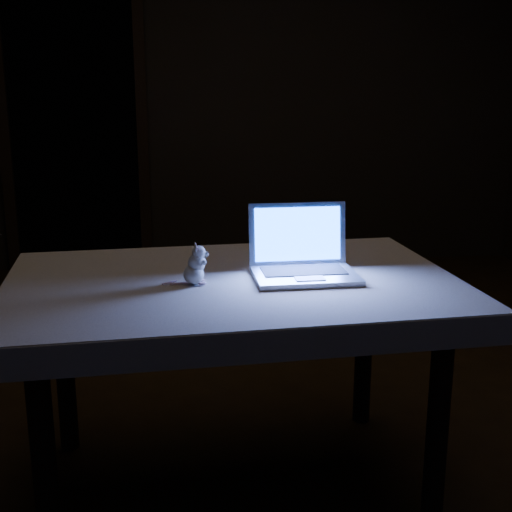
{
  "coord_description": "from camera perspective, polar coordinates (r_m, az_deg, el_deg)",
  "views": [
    {
      "loc": [
        -0.37,
        -2.65,
        1.37
      ],
      "look_at": [
        -0.12,
        -0.48,
        0.82
      ],
      "focal_mm": 48.0,
      "sensor_mm": 36.0,
      "label": 1
    }
  ],
  "objects": [
    {
      "name": "back_wall",
      "position": [
        5.16,
        -2.6,
        13.48
      ],
      "size": [
        4.5,
        0.04,
        2.6
      ],
      "primitive_type": "cube",
      "color": "black",
      "rests_on": "ground"
    },
    {
      "name": "doorway",
      "position": [
        5.21,
        -14.93,
        10.45
      ],
      "size": [
        1.06,
        0.36,
        2.13
      ],
      "primitive_type": null,
      "color": "black",
      "rests_on": "back_wall"
    },
    {
      "name": "table",
      "position": [
        2.38,
        -1.9,
        -10.61
      ],
      "size": [
        1.44,
        0.98,
        0.74
      ],
      "primitive_type": null,
      "rotation": [
        0.0,
        0.0,
        0.07
      ],
      "color": "black",
      "rests_on": "floor"
    },
    {
      "name": "floor",
      "position": [
        3.01,
        1.17,
        -12.85
      ],
      "size": [
        5.0,
        5.0,
        0.0
      ],
      "primitive_type": "plane",
      "color": "black",
      "rests_on": "ground"
    },
    {
      "name": "plush_mouse",
      "position": [
        2.18,
        -5.24,
        -0.68
      ],
      "size": [
        0.1,
        0.1,
        0.13
      ],
      "primitive_type": null,
      "rotation": [
        0.0,
        0.0,
        -0.03
      ],
      "color": "silver",
      "rests_on": "tablecloth"
    },
    {
      "name": "tablecloth",
      "position": [
        2.21,
        -2.88,
        -3.41
      ],
      "size": [
        1.56,
        1.12,
        0.09
      ],
      "primitive_type": null,
      "rotation": [
        0.0,
        0.0,
        -0.1
      ],
      "color": "beige",
      "rests_on": "table"
    },
    {
      "name": "laptop",
      "position": [
        2.23,
        4.18,
        0.96
      ],
      "size": [
        0.35,
        0.31,
        0.23
      ],
      "primitive_type": null,
      "rotation": [
        0.0,
        0.0,
        0.03
      ],
      "color": "#B3B3B7",
      "rests_on": "tablecloth"
    }
  ]
}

